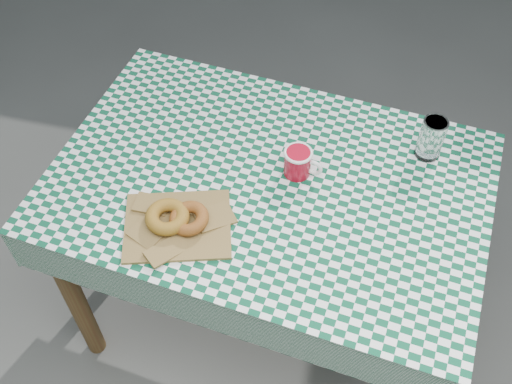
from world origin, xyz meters
TOP-DOWN VIEW (x-y plane):
  - ground at (0.00, 0.00)m, footprint 60.00×60.00m
  - table at (-0.03, -0.09)m, footprint 1.23×0.89m
  - tablecloth at (-0.03, -0.09)m, footprint 1.25×0.91m
  - paper_bag at (-0.22, -0.29)m, footprint 0.32×0.28m
  - bagel_front at (-0.24, -0.29)m, footprint 0.13×0.13m
  - bagel_back at (-0.19, -0.28)m, footprint 0.14×0.14m
  - coffee_mug at (0.04, -0.04)m, footprint 0.17×0.17m
  - drinking_glass at (0.38, 0.11)m, footprint 0.09×0.09m

SIDE VIEW (x-z plane):
  - ground at x=0.00m, z-range 0.00..0.00m
  - table at x=-0.03m, z-range 0.00..0.75m
  - tablecloth at x=-0.03m, z-range 0.75..0.76m
  - paper_bag at x=-0.22m, z-range 0.76..0.77m
  - bagel_back at x=-0.19m, z-range 0.77..0.80m
  - bagel_front at x=-0.24m, z-range 0.77..0.81m
  - coffee_mug at x=0.04m, z-range 0.76..0.84m
  - drinking_glass at x=0.38m, z-range 0.76..0.88m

